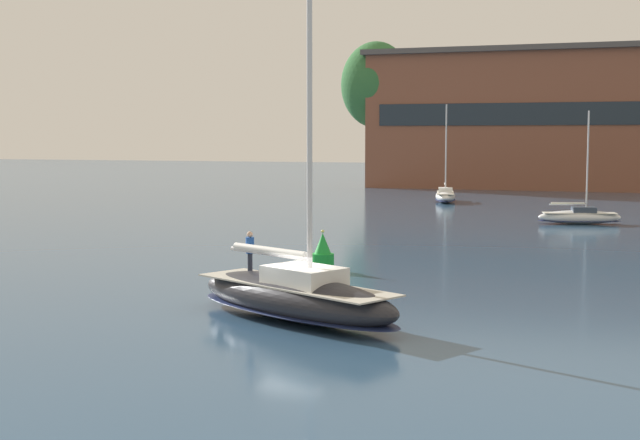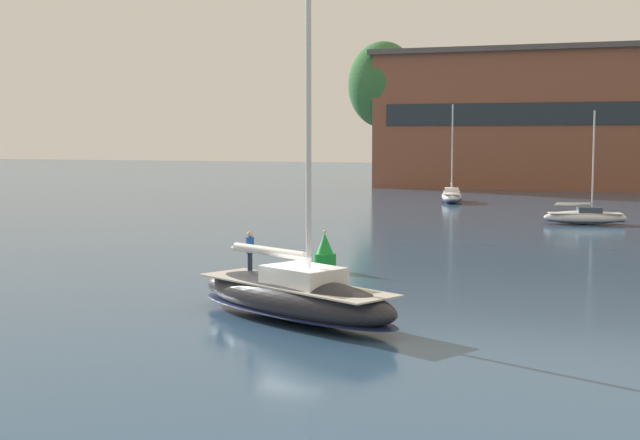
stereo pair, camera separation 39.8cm
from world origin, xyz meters
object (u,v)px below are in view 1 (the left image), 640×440
(sailboat_main, at_px, (295,295))
(sailboat_moored_mid_channel, at_px, (580,216))
(sailboat_moored_near_marina, at_px, (445,196))
(tree_shore_left, at_px, (376,85))
(channel_buoy, at_px, (323,254))

(sailboat_main, bearing_deg, sailboat_moored_mid_channel, 78.43)
(sailboat_main, distance_m, sailboat_moored_near_marina, 63.06)
(tree_shore_left, bearing_deg, sailboat_moored_near_marina, -61.37)
(tree_shore_left, xyz_separation_m, sailboat_main, (21.01, -90.42, -13.19))
(sailboat_moored_mid_channel, bearing_deg, sailboat_moored_near_marina, 125.66)
(channel_buoy, bearing_deg, tree_shore_left, 102.99)
(sailboat_moored_near_marina, relative_size, sailboat_moored_mid_channel, 1.15)
(channel_buoy, bearing_deg, sailboat_moored_near_marina, 93.32)
(sailboat_main, xyz_separation_m, channel_buoy, (-2.98, 12.30, -0.11))
(sailboat_moored_mid_channel, relative_size, channel_buoy, 4.21)
(channel_buoy, bearing_deg, sailboat_moored_mid_channel, 68.82)
(sailboat_moored_mid_channel, xyz_separation_m, channel_buoy, (-11.67, -30.12, 0.24))
(sailboat_main, relative_size, channel_buoy, 6.60)
(tree_shore_left, height_order, sailboat_main, tree_shore_left)
(sailboat_main, xyz_separation_m, sailboat_moored_mid_channel, (8.69, 42.43, -0.35))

